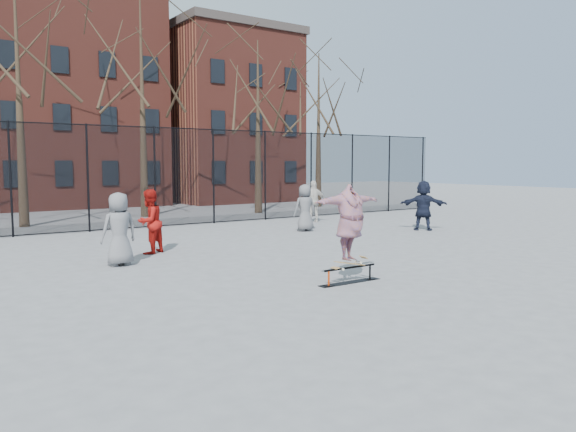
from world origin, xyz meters
TOP-DOWN VIEW (x-y plane):
  - ground at (0.00, 0.00)m, footprint 100.00×100.00m
  - skate_rail at (0.59, 0.67)m, footprint 1.58×0.24m
  - skateboard at (0.58, 0.67)m, footprint 0.80×0.19m
  - skater at (0.58, 0.67)m, footprint 2.06×0.86m
  - bystander_grey at (-2.77, 5.49)m, footprint 0.95×0.67m
  - bystander_red at (-1.45, 6.86)m, footprint 1.11×1.05m
  - bystander_white at (7.50, 10.83)m, footprint 1.14×0.90m
  - bystander_navy at (9.15, 6.18)m, footprint 1.58×1.70m
  - bystander_extra at (5.30, 8.55)m, footprint 0.93×0.68m
  - fence at (-0.01, 13.00)m, footprint 34.03×0.07m
  - tree_row at (-0.25, 17.15)m, footprint 33.66×7.46m
  - rowhouses at (0.72, 26.00)m, footprint 29.00×7.00m

SIDE VIEW (x-z plane):
  - ground at x=0.00m, z-range 0.00..0.00m
  - skate_rail at x=0.59m, z-range -0.04..0.31m
  - skateboard at x=0.58m, z-range 0.35..0.44m
  - bystander_extra at x=5.30m, z-range 0.00..1.77m
  - bystander_white at x=7.50m, z-range 0.00..1.81m
  - bystander_red at x=-1.45m, z-range 0.00..1.82m
  - bystander_grey at x=-2.77m, z-range 0.00..1.84m
  - bystander_navy at x=9.15m, z-range 0.00..1.90m
  - skater at x=0.58m, z-range 0.44..2.06m
  - fence at x=-0.01m, z-range 0.05..4.05m
  - rowhouses at x=0.72m, z-range -0.44..12.56m
  - tree_row at x=-0.25m, z-range 2.02..12.69m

